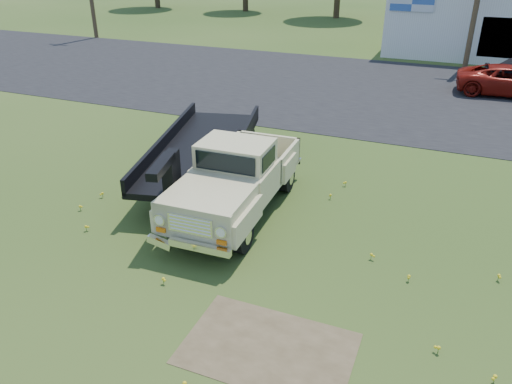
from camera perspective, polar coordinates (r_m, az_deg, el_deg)
ground at (r=11.97m, az=-0.14°, el=-6.21°), size 140.00×140.00×0.00m
asphalt_lot at (r=25.43m, az=13.15°, el=11.23°), size 90.00×14.00×0.02m
dirt_patch_a at (r=9.34m, az=1.40°, el=-17.44°), size 3.00×2.00×0.01m
dirt_patch_b at (r=15.49m, az=-2.03°, el=1.87°), size 2.20×1.60×0.01m
commercial_building at (r=36.60m, az=26.82°, el=17.15°), size 14.20×8.20×4.15m
vintage_pickup_truck at (r=12.97m, az=-2.28°, el=1.63°), size 2.32×5.62×2.02m
flatbed_trailer at (r=15.25m, az=-6.15°, el=5.40°), size 4.08×7.69×2.00m
red_pickup at (r=26.64m, az=27.15°, el=11.21°), size 4.92×2.44×1.34m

